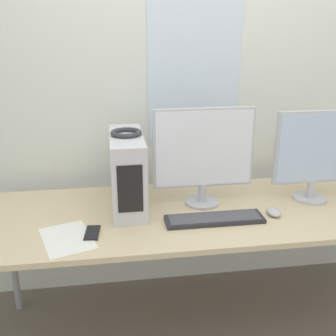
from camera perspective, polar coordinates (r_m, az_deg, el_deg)
wall_back at (r=2.44m, az=3.06°, el=12.14°), size 8.00×0.07×2.70m
desk at (r=2.13m, az=5.56°, el=-7.06°), size 2.38×0.80×0.76m
pc_tower at (r=2.08m, az=-5.90°, el=-0.47°), size 0.17×0.50×0.39m
headphones at (r=2.02m, az=-6.10°, el=5.12°), size 0.16×0.16×0.02m
monitor_main at (r=2.07m, az=5.18°, el=2.14°), size 0.53×0.18×0.53m
monitor_right_near at (r=2.26m, az=20.64°, el=2.04°), size 0.46×0.18×0.51m
keyboard at (r=1.99m, az=6.75°, el=-7.35°), size 0.49×0.13×0.02m
mouse at (r=2.10m, az=15.07°, el=-6.16°), size 0.07×0.10×0.04m
cell_phone at (r=1.89m, az=-10.93°, el=-9.22°), size 0.08×0.14×0.01m
paper_sheet_left at (r=1.88m, az=-14.43°, el=-9.84°), size 0.29×0.35×0.00m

